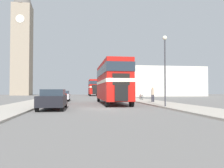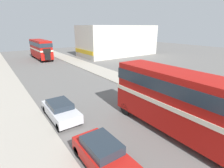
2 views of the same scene
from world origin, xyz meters
The scene contains 13 objects.
ground_plane centered at (0.00, 0.00, 0.00)m, with size 120.00×120.00×0.00m, color slate.
sidewalk_right centered at (6.75, 0.00, 0.06)m, with size 3.50×120.00×0.12m.
sidewalk_left centered at (-6.75, 0.00, 0.06)m, with size 3.50×120.00×0.12m.
double_decker_bus centered at (1.74, 5.83, 2.54)m, with size 2.46×10.76×4.28m.
bus_distant centered at (1.91, 41.17, 2.49)m, with size 2.55×9.81×4.21m.
car_parked_near centered at (-3.66, -0.24, 0.78)m, with size 1.84×4.50×1.52m.
car_parked_mid centered at (-3.97, 6.41, 0.79)m, with size 1.69×4.00×1.53m.
car_parked_far centered at (-3.94, 12.66, 0.73)m, with size 1.80×4.28×1.38m.
pedestrian_walking centered at (6.67, 7.03, 1.06)m, with size 0.34×0.34×1.66m.
bicycle_on_pavement centered at (7.04, 13.17, 0.48)m, with size 0.05×1.76×0.78m.
street_lamp centered at (5.32, -0.06, 3.96)m, with size 0.36×0.36×5.86m.
church_tower centered at (-18.44, 49.05, 17.94)m, with size 5.37×5.37×35.21m.
shop_building_block centered at (19.59, 36.35, 3.63)m, with size 19.29×8.98×7.27m.
Camera 1 is at (-1.62, -17.23, 1.44)m, focal length 35.00 mm.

